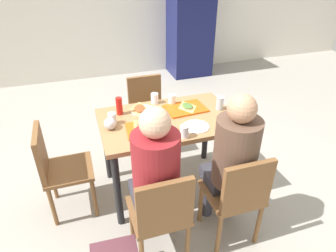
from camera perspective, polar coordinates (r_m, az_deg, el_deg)
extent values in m
cube|color=#9E998E|center=(3.06, 0.00, -11.36)|extent=(10.00, 10.00, 0.02)
cube|color=#9E7247|center=(2.61, 0.00, 1.08)|extent=(1.18, 0.75, 0.04)
cylinder|color=black|center=(2.50, -9.57, -12.05)|extent=(0.06, 0.06, 0.73)
cylinder|color=black|center=(2.78, 12.61, -7.29)|extent=(0.06, 0.06, 0.73)
cylinder|color=black|center=(3.00, -11.62, -4.02)|extent=(0.06, 0.06, 0.73)
cylinder|color=black|center=(3.23, 7.22, -0.73)|extent=(0.06, 0.06, 0.73)
cube|color=brown|center=(2.24, -1.92, -15.85)|extent=(0.40, 0.40, 0.03)
cube|color=brown|center=(1.96, -0.50, -15.23)|extent=(0.38, 0.04, 0.40)
cylinder|color=brown|center=(2.49, -6.92, -17.37)|extent=(0.04, 0.04, 0.41)
cylinder|color=brown|center=(2.54, 0.88, -15.72)|extent=(0.04, 0.04, 0.41)
cylinder|color=brown|center=(2.34, 3.75, -21.48)|extent=(0.04, 0.04, 0.41)
cube|color=brown|center=(2.41, 11.99, -12.36)|extent=(0.40, 0.40, 0.03)
cube|color=brown|center=(2.16, 14.91, -11.23)|extent=(0.38, 0.04, 0.40)
cylinder|color=brown|center=(2.61, 6.26, -14.39)|extent=(0.04, 0.04, 0.41)
cylinder|color=brown|center=(2.74, 12.96, -12.55)|extent=(0.04, 0.04, 0.41)
cylinder|color=brown|center=(2.41, 9.65, -19.78)|extent=(0.04, 0.04, 0.41)
cylinder|color=brown|center=(2.55, 16.83, -17.40)|extent=(0.04, 0.04, 0.41)
cube|color=brown|center=(3.34, -3.59, 1.75)|extent=(0.40, 0.40, 0.03)
cube|color=brown|center=(3.40, -4.49, 6.33)|extent=(0.38, 0.04, 0.40)
cylinder|color=brown|center=(3.35, 0.09, -2.44)|extent=(0.04, 0.04, 0.41)
cylinder|color=brown|center=(3.28, -5.57, -3.44)|extent=(0.04, 0.04, 0.41)
cylinder|color=brown|center=(3.63, -1.57, 0.38)|extent=(0.04, 0.04, 0.41)
cylinder|color=brown|center=(3.56, -6.82, -0.48)|extent=(0.04, 0.04, 0.41)
cube|color=brown|center=(2.71, -18.41, -7.91)|extent=(0.40, 0.40, 0.03)
cube|color=brown|center=(2.60, -23.11, -4.79)|extent=(0.04, 0.38, 0.40)
cylinder|color=brown|center=(2.97, -14.55, -8.73)|extent=(0.04, 0.04, 0.41)
cylinder|color=brown|center=(2.71, -13.86, -13.16)|extent=(0.04, 0.04, 0.41)
cylinder|color=brown|center=(2.99, -21.09, -9.71)|extent=(0.04, 0.04, 0.41)
cylinder|color=brown|center=(2.74, -21.13, -14.21)|extent=(0.04, 0.04, 0.41)
cylinder|color=#383842|center=(2.53, -5.16, -15.76)|extent=(0.10, 0.10, 0.44)
cylinder|color=#383842|center=(2.55, -1.55, -15.00)|extent=(0.10, 0.10, 0.44)
cube|color=#383842|center=(2.28, -2.89, -12.45)|extent=(0.32, 0.28, 0.10)
cylinder|color=maroon|center=(1.99, -2.27, -8.07)|extent=(0.32, 0.32, 0.52)
sphere|color=#DBAD89|center=(1.79, -2.50, 0.64)|extent=(0.20, 0.20, 0.20)
cylinder|color=#383842|center=(2.67, 7.57, -12.83)|extent=(0.10, 0.10, 0.44)
cylinder|color=#383842|center=(2.73, 10.69, -12.00)|extent=(0.10, 0.10, 0.44)
cube|color=#383842|center=(2.45, 10.71, -9.32)|extent=(0.32, 0.28, 0.10)
cylinder|color=brown|center=(2.19, 12.80, -4.86)|extent=(0.32, 0.32, 0.52)
sphere|color=tan|center=(2.01, 13.94, 3.25)|extent=(0.20, 0.20, 0.20)
cube|color=#D85914|center=(2.44, -3.66, -0.58)|extent=(0.38, 0.29, 0.02)
cube|color=#D85914|center=(2.75, 3.37, 3.37)|extent=(0.38, 0.28, 0.02)
cylinder|color=white|center=(2.73, -4.88, 3.00)|extent=(0.22, 0.22, 0.01)
cylinder|color=white|center=(2.49, 5.36, -0.10)|extent=(0.22, 0.22, 0.01)
pyramid|color=tan|center=(2.45, -4.34, -0.12)|extent=(0.25, 0.27, 0.01)
ellipsoid|color=#B74723|center=(2.44, -4.35, 0.08)|extent=(0.17, 0.19, 0.01)
pyramid|color=#DBAD60|center=(2.76, 3.72, 3.73)|extent=(0.13, 0.19, 0.01)
ellipsoid|color=#4C7233|center=(2.75, 3.73, 3.92)|extent=(0.09, 0.13, 0.01)
pyramid|color=#DBAD60|center=(2.74, -5.48, 3.25)|extent=(0.18, 0.25, 0.01)
ellipsoid|color=#B74723|center=(2.73, -5.49, 3.44)|extent=(0.13, 0.17, 0.01)
cylinder|color=white|center=(2.84, -2.57, 5.29)|extent=(0.07, 0.07, 0.10)
cylinder|color=white|center=(2.32, 3.13, -1.08)|extent=(0.07, 0.07, 0.10)
cylinder|color=white|center=(2.54, -10.59, 1.39)|extent=(0.07, 0.07, 0.10)
cylinder|color=white|center=(2.82, 0.75, 5.06)|extent=(0.07, 0.07, 0.10)
cylinder|color=#B7BCC6|center=(2.76, 9.85, 4.31)|extent=(0.07, 0.07, 0.12)
cylinder|color=red|center=(2.67, -9.28, 3.77)|extent=(0.06, 0.06, 0.16)
sphere|color=silver|center=(2.47, -11.00, 0.46)|extent=(0.10, 0.10, 0.10)
cube|color=#14194C|center=(5.51, 4.27, 19.42)|extent=(0.70, 0.60, 1.90)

